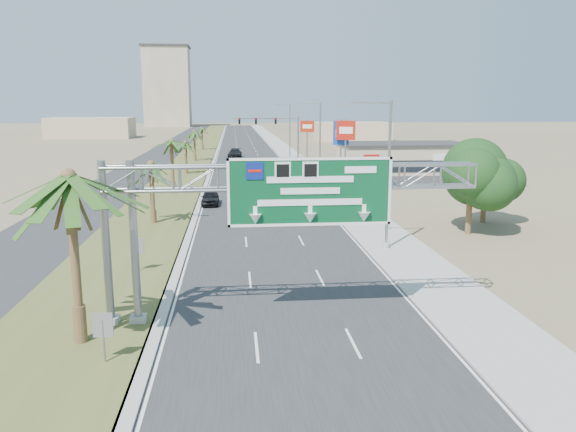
# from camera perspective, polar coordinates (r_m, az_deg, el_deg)

# --- Properties ---
(road) EXTENTS (12.00, 300.00, 0.02)m
(road) POSITION_cam_1_polar(r_m,az_deg,el_deg) (124.83, -4.29, 6.73)
(road) COLOR #28282B
(road) RESTS_ON ground
(sidewalk_right) EXTENTS (4.00, 300.00, 0.10)m
(sidewalk_right) POSITION_cam_1_polar(r_m,az_deg,el_deg) (125.31, -0.37, 6.80)
(sidewalk_right) COLOR #9E9B93
(sidewalk_right) RESTS_ON ground
(median_grass) EXTENTS (7.00, 300.00, 0.12)m
(median_grass) POSITION_cam_1_polar(r_m,az_deg,el_deg) (125.00, -8.90, 6.66)
(median_grass) COLOR #505827
(median_grass) RESTS_ON ground
(opposing_road) EXTENTS (8.00, 300.00, 0.02)m
(opposing_road) POSITION_cam_1_polar(r_m,az_deg,el_deg) (125.61, -12.11, 6.54)
(opposing_road) COLOR #28282B
(opposing_road) RESTS_ON ground
(sign_gantry) EXTENTS (16.75, 1.24, 7.50)m
(sign_gantry) POSITION_cam_1_polar(r_m,az_deg,el_deg) (24.68, -1.47, 2.70)
(sign_gantry) COLOR gray
(sign_gantry) RESTS_ON ground
(palm_near) EXTENTS (5.70, 5.70, 8.35)m
(palm_near) POSITION_cam_1_polar(r_m,az_deg,el_deg) (23.49, -21.38, 3.64)
(palm_near) COLOR brown
(palm_near) RESTS_ON ground
(palm_row_b) EXTENTS (3.99, 3.99, 5.95)m
(palm_row_b) POSITION_cam_1_polar(r_m,az_deg,el_deg) (47.15, -13.75, 5.04)
(palm_row_b) COLOR brown
(palm_row_b) RESTS_ON ground
(palm_row_c) EXTENTS (3.99, 3.99, 6.75)m
(palm_row_c) POSITION_cam_1_polar(r_m,az_deg,el_deg) (62.91, -11.76, 7.30)
(palm_row_c) COLOR brown
(palm_row_c) RESTS_ON ground
(palm_row_d) EXTENTS (3.99, 3.99, 5.45)m
(palm_row_d) POSITION_cam_1_polar(r_m,az_deg,el_deg) (80.88, -10.38, 7.29)
(palm_row_d) COLOR brown
(palm_row_d) RESTS_ON ground
(palm_row_e) EXTENTS (3.99, 3.99, 6.15)m
(palm_row_e) POSITION_cam_1_polar(r_m,az_deg,el_deg) (99.76, -9.51, 8.41)
(palm_row_e) COLOR brown
(palm_row_e) RESTS_ON ground
(palm_row_f) EXTENTS (3.99, 3.99, 5.75)m
(palm_row_f) POSITION_cam_1_polar(r_m,az_deg,el_deg) (124.70, -8.74, 8.79)
(palm_row_f) COLOR brown
(palm_row_f) RESTS_ON ground
(streetlight_near) EXTENTS (3.27, 0.44, 10.00)m
(streetlight_near) POSITION_cam_1_polar(r_m,az_deg,el_deg) (38.13, 9.87, 3.49)
(streetlight_near) COLOR gray
(streetlight_near) RESTS_ON ground
(streetlight_mid) EXTENTS (3.27, 0.44, 10.00)m
(streetlight_mid) POSITION_cam_1_polar(r_m,az_deg,el_deg) (67.37, 3.10, 6.93)
(streetlight_mid) COLOR gray
(streetlight_mid) RESTS_ON ground
(streetlight_far) EXTENTS (3.27, 0.44, 10.00)m
(streetlight_far) POSITION_cam_1_polar(r_m,az_deg,el_deg) (103.04, 0.07, 8.43)
(streetlight_far) COLOR gray
(streetlight_far) RESTS_ON ground
(signal_mast) EXTENTS (10.28, 0.71, 8.00)m
(signal_mast) POSITION_cam_1_polar(r_m,az_deg,el_deg) (86.90, -0.29, 8.01)
(signal_mast) COLOR gray
(signal_mast) RESTS_ON ground
(store_building) EXTENTS (18.00, 10.00, 4.00)m
(store_building) POSITION_cam_1_polar(r_m,az_deg,el_deg) (84.51, 11.59, 5.76)
(store_building) COLOR #CCB08A
(store_building) RESTS_ON ground
(oak_near) EXTENTS (4.50, 4.50, 6.80)m
(oak_near) POSITION_cam_1_polar(r_m,az_deg,el_deg) (44.47, 18.12, 3.97)
(oak_near) COLOR brown
(oak_near) RESTS_ON ground
(oak_far) EXTENTS (3.50, 3.50, 5.60)m
(oak_far) POSITION_cam_1_polar(r_m,az_deg,el_deg) (49.40, 19.43, 3.73)
(oak_far) COLOR brown
(oak_far) RESTS_ON ground
(median_signback_a) EXTENTS (0.75, 0.08, 2.08)m
(median_signback_a) POSITION_cam_1_polar(r_m,az_deg,el_deg) (22.59, -18.27, -10.83)
(median_signback_a) COLOR gray
(median_signback_a) RESTS_ON ground
(median_signback_b) EXTENTS (0.75, 0.08, 2.08)m
(median_signback_b) POSITION_cam_1_polar(r_m,az_deg,el_deg) (33.94, -15.08, -3.26)
(median_signback_b) COLOR gray
(median_signback_b) RESTS_ON ground
(tower_distant) EXTENTS (20.00, 16.00, 35.00)m
(tower_distant) POSITION_cam_1_polar(r_m,az_deg,el_deg) (266.14, -12.15, 12.66)
(tower_distant) COLOR tan
(tower_distant) RESTS_ON ground
(building_distant_left) EXTENTS (24.00, 14.00, 6.00)m
(building_distant_left) POSITION_cam_1_polar(r_m,az_deg,el_deg) (179.58, -19.36, 8.46)
(building_distant_left) COLOR #CCB08A
(building_distant_left) RESTS_ON ground
(building_distant_right) EXTENTS (20.00, 12.00, 5.00)m
(building_distant_right) POSITION_cam_1_polar(r_m,az_deg,el_deg) (158.03, 6.50, 8.54)
(building_distant_right) COLOR #CCB08A
(building_distant_right) RESTS_ON ground
(car_left_lane) EXTENTS (1.69, 4.21, 1.43)m
(car_left_lane) POSITION_cam_1_polar(r_m,az_deg,el_deg) (55.87, -7.92, 1.85)
(car_left_lane) COLOR black
(car_left_lane) RESTS_ON ground
(car_mid_lane) EXTENTS (1.84, 4.43, 1.43)m
(car_mid_lane) POSITION_cam_1_polar(r_m,az_deg,el_deg) (78.35, -3.11, 4.61)
(car_mid_lane) COLOR maroon
(car_mid_lane) RESTS_ON ground
(car_right_lane) EXTENTS (2.94, 5.98, 1.63)m
(car_right_lane) POSITION_cam_1_polar(r_m,az_deg,el_deg) (83.04, 0.21, 5.07)
(car_right_lane) COLOR gray
(car_right_lane) RESTS_ON ground
(car_far) EXTENTS (2.86, 5.87, 1.65)m
(car_far) POSITION_cam_1_polar(r_m,az_deg,el_deg) (105.74, -5.43, 6.35)
(car_far) COLOR black
(car_far) RESTS_ON ground
(pole_sign_red_near) EXTENTS (2.32, 1.23, 7.99)m
(pole_sign_red_near) POSITION_cam_1_polar(r_m,az_deg,el_deg) (71.37, 5.88, 8.34)
(pole_sign_red_near) COLOR gray
(pole_sign_red_near) RESTS_ON ground
(pole_sign_blue) EXTENTS (2.02, 0.63, 7.92)m
(pole_sign_blue) POSITION_cam_1_polar(r_m,az_deg,el_deg) (72.07, 5.40, 8.13)
(pole_sign_blue) COLOR gray
(pole_sign_blue) RESTS_ON ground
(pole_sign_red_far) EXTENTS (2.14, 1.15, 7.45)m
(pole_sign_red_far) POSITION_cam_1_polar(r_m,az_deg,el_deg) (90.49, 1.96, 8.76)
(pole_sign_red_far) COLOR gray
(pole_sign_red_far) RESTS_ON ground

